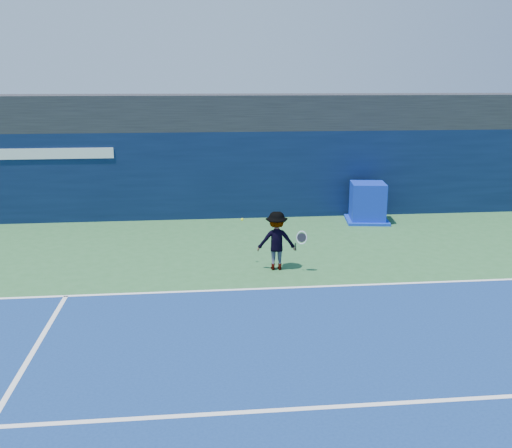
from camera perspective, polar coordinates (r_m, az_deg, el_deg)
The scene contains 8 objects.
ground at distance 10.65m, azimuth 5.69°, elevation -12.07°, with size 80.00×80.00×0.00m, color #2C6132.
baseline at distance 13.35m, azimuth 3.10°, elevation -6.38°, with size 24.00×0.10×0.01m, color white.
service_line at distance 8.94m, azimuth 8.39°, elevation -17.61°, with size 24.00×0.10×0.01m, color white.
stadium_band at distance 20.96m, azimuth -0.49°, elevation 11.20°, with size 36.00×3.00×1.20m, color black.
back_wall_assembly at distance 20.20m, azimuth -0.21°, elevation 5.09°, with size 36.00×1.03×3.00m.
equipment_cart at distance 19.75m, azimuth 11.08°, elevation 1.98°, with size 1.58×1.58×1.34m.
tennis_player at distance 14.43m, azimuth 2.06°, elevation -1.68°, with size 1.23×0.69×1.51m.
tennis_ball at distance 14.68m, azimuth -1.40°, elevation 0.45°, with size 0.07×0.07×0.07m.
Camera 1 is at (-2.03, -9.34, 4.70)m, focal length 40.00 mm.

